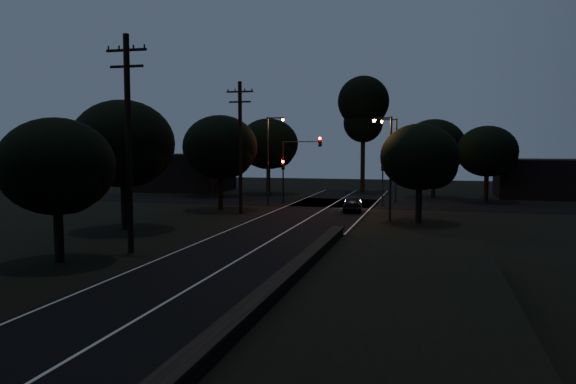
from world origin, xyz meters
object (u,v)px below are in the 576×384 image
Objects in this scene: utility_pole_mid at (128,140)px; streetlight_a at (270,155)px; utility_pole_far at (240,145)px; signal_right at (383,175)px; signal_left at (283,174)px; streetlight_c at (388,161)px; car at (353,204)px; tall_pine at (363,109)px; streetlight_b at (394,154)px; signal_mast at (301,158)px.

streetlight_a is (0.69, 23.00, -1.10)m from utility_pole_mid.
utility_pole_far is 2.56× the size of signal_right.
utility_pole_mid is 1.38× the size of streetlight_a.
signal_right is (9.20, 0.00, 0.00)m from signal_left.
streetlight_c reaches higher than car.
car is at bearing -32.01° from signal_left.
tall_pine is 1.68× the size of streetlight_b.
utility_pole_mid is 25.19m from signal_left.
signal_left is 10.84m from streetlight_b.
streetlight_a is at bearing -110.36° from tall_pine.
streetlight_b is at bearing 25.99° from signal_mast.
signal_left is (-5.60, -15.01, -6.86)m from tall_pine.
streetlight_c is at bearing -48.81° from signal_mast.
signal_mast is (3.09, 7.99, -1.15)m from utility_pole_far.
utility_pole_far is 12.05m from streetlight_c.
streetlight_a is at bearing 83.41° from utility_pole_far.
streetlight_a is 13.72m from streetlight_c.
tall_pine is 17.43m from signal_left.
utility_pole_mid is at bearing -99.93° from tall_pine.
utility_pole_mid reaches higher than utility_pole_far.
tall_pine is 16.89m from signal_right.
signal_left is (1.40, 7.99, -2.65)m from utility_pole_far.
streetlight_c reaches higher than signal_left.
streetlight_c is 1.95× the size of car.
tall_pine is 12.85m from streetlight_b.
utility_pole_far is at bearing -106.93° from tall_pine.
utility_pole_mid is 17.00m from utility_pole_far.
car is at bearing -114.49° from signal_right.
utility_pole_far is at bearing 90.00° from utility_pole_mid.
utility_pole_far is 8.64m from signal_mast.
utility_pole_far is 8.53m from signal_left.
utility_pole_mid is at bearing -112.99° from signal_right.
streetlight_b is (10.61, 6.00, 0.00)m from streetlight_a.
signal_left reaches higher than car.
utility_pole_mid is 23.04m from streetlight_a.
signal_left is at bearing 86.79° from utility_pole_mid.
signal_right is at bearing -0.03° from signal_mast.
signal_left is at bearing -38.74° from car.
streetlight_b reaches higher than signal_right.
signal_mast is 0.78× the size of streetlight_b.
tall_pine is 3.28× the size of signal_right.
signal_left is 1.00× the size of signal_right.
streetlight_b reaches higher than car.
streetlight_b reaches higher than signal_mast.
signal_right is (10.60, 24.99, -2.90)m from utility_pole_mid.
signal_right reaches higher than car.
utility_pole_mid reaches higher than signal_left.
signal_right is 5.38m from car.
signal_mast is at bearing -46.02° from car.
utility_pole_far is 2.73× the size of car.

